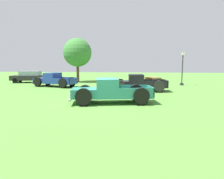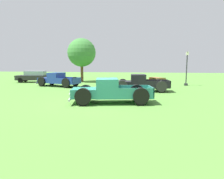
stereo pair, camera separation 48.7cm
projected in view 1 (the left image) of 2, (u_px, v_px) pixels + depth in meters
ground_plane at (98, 104)px, 13.13m from camera, size 80.00×80.00×0.00m
pickup_truck_foreground at (106, 91)px, 13.26m from camera, size 5.54×2.83×1.62m
pickup_truck_behind_left at (135, 83)px, 18.75m from camera, size 5.20×2.26×1.56m
pickup_truck_behind_right at (52, 80)px, 22.32m from camera, size 5.24×3.14×1.51m
sedan_distant_a at (30, 77)px, 26.69m from camera, size 4.70×2.51×1.49m
lamp_post_near at (182, 68)px, 23.35m from camera, size 0.36×0.36×3.88m
picnic_table at (153, 79)px, 25.65m from camera, size 2.19×2.30×0.78m
oak_tree_east at (77, 53)px, 27.14m from camera, size 3.79×3.79×5.83m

